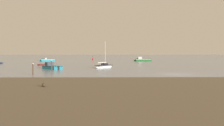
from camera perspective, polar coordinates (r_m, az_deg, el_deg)
ground_plane at (r=34.76m, az=15.72°, el=-2.71°), size 800.00×800.00×0.00m
mudflat_shore at (r=15.51m, az=6.37°, el=-8.53°), size 311.87×22.60×0.28m
tidal_rock_left at (r=19.93m, az=-16.74°, el=-5.29°), size 0.32×0.32×0.32m
motorboat_moored_1 at (r=46.17m, az=-15.29°, el=-1.06°), size 4.97×5.00×1.99m
sailboat_moored_0 at (r=47.49m, az=-2.06°, el=-0.93°), size 4.38×5.17×5.85m
rowboat_moored_0 at (r=74.86m, az=-26.30°, el=-0.01°), size 3.28×3.41×0.56m
motorboat_moored_2 at (r=89.39m, az=-16.30°, el=0.59°), size 6.09×3.75×1.98m
rowboat_moored_1 at (r=59.53m, az=-16.99°, el=-0.47°), size 3.00×1.36×0.46m
motorboat_moored_4 at (r=87.30m, az=7.25°, el=0.70°), size 6.82×3.09×2.51m
channel_buoy at (r=100.49m, az=-4.80°, el=1.00°), size 0.90×0.90×2.30m
mooring_post_near at (r=40.19m, az=-14.90°, el=-0.71°), size 0.22×0.22×2.12m
mooring_post_left at (r=33.77m, az=-19.21°, el=-1.54°), size 0.22×0.22×1.87m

